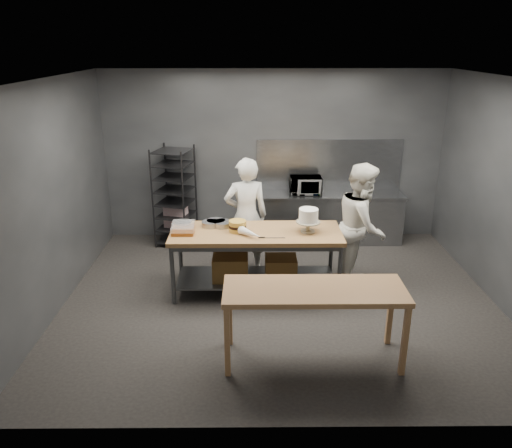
{
  "coord_description": "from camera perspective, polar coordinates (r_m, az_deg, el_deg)",
  "views": [
    {
      "loc": [
        -0.38,
        -6.26,
        3.44
      ],
      "look_at": [
        -0.33,
        0.22,
        1.05
      ],
      "focal_mm": 35.0,
      "sensor_mm": 36.0,
      "label": 1
    }
  ],
  "objects": [
    {
      "name": "speed_rack",
      "position": [
        8.85,
        -9.26,
        3.01
      ],
      "size": [
        0.74,
        0.78,
        1.75
      ],
      "color": "black",
      "rests_on": "ground"
    },
    {
      "name": "microwave",
      "position": [
        8.82,
        5.7,
        4.43
      ],
      "size": [
        0.54,
        0.37,
        0.3
      ],
      "primitive_type": "imported",
      "color": "black",
      "rests_on": "back_counter"
    },
    {
      "name": "pastry_clamshells",
      "position": [
        7.05,
        -8.33,
        -0.44
      ],
      "size": [
        0.33,
        0.42,
        0.11
      ],
      "color": "#AA6422",
      "rests_on": "work_table"
    },
    {
      "name": "ground",
      "position": [
        7.15,
        2.67,
        -8.52
      ],
      "size": [
        6.0,
        6.0,
        0.0
      ],
      "primitive_type": "plane",
      "color": "black",
      "rests_on": "ground"
    },
    {
      "name": "chef_right",
      "position": [
        7.35,
        11.99,
        -0.23
      ],
      "size": [
        0.92,
        1.06,
        1.85
      ],
      "primitive_type": "imported",
      "rotation": [
        0.0,
        0.0,
        1.29
      ],
      "color": "white",
      "rests_on": "ground"
    },
    {
      "name": "chef_behind",
      "position": [
        7.62,
        -1.14,
        0.88
      ],
      "size": [
        0.73,
        0.54,
        1.83
      ],
      "primitive_type": "imported",
      "rotation": [
        0.0,
        0.0,
        3.3
      ],
      "color": "white",
      "rests_on": "ground"
    },
    {
      "name": "work_table",
      "position": [
        7.12,
        -0.19,
        -3.49
      ],
      "size": [
        2.4,
        0.9,
        0.92
      ],
      "color": "olive",
      "rests_on": "ground"
    },
    {
      "name": "piping_bag",
      "position": [
        6.76,
        -0.64,
        -1.08
      ],
      "size": [
        0.35,
        0.36,
        0.12
      ],
      "primitive_type": "cone",
      "rotation": [
        1.57,
        0.0,
        0.78
      ],
      "color": "white",
      "rests_on": "work_table"
    },
    {
      "name": "near_counter",
      "position": [
        5.56,
        6.68,
        -8.1
      ],
      "size": [
        2.0,
        0.7,
        0.9
      ],
      "color": "olive",
      "rests_on": "ground"
    },
    {
      "name": "back_wall",
      "position": [
        8.98,
        1.99,
        7.76
      ],
      "size": [
        6.0,
        0.04,
        3.0
      ],
      "primitive_type": "cube",
      "color": "#4C4F54",
      "rests_on": "ground"
    },
    {
      "name": "cake_pans",
      "position": [
        7.23,
        -5.42,
        0.06
      ],
      "size": [
        0.83,
        0.34,
        0.07
      ],
      "color": "gray",
      "rests_on": "work_table"
    },
    {
      "name": "frosted_cake_stand",
      "position": [
        6.94,
        6.01,
        0.78
      ],
      "size": [
        0.34,
        0.34,
        0.34
      ],
      "color": "#A69E85",
      "rests_on": "work_table"
    },
    {
      "name": "offset_spatula",
      "position": [
        6.77,
        1.39,
        -1.57
      ],
      "size": [
        0.36,
        0.02,
        0.02
      ],
      "color": "slate",
      "rests_on": "work_table"
    },
    {
      "name": "layer_cake",
      "position": [
        6.98,
        -2.12,
        -0.24
      ],
      "size": [
        0.24,
        0.24,
        0.16
      ],
      "color": "gold",
      "rests_on": "work_table"
    },
    {
      "name": "back_counter",
      "position": [
        9.06,
        8.33,
        0.77
      ],
      "size": [
        2.6,
        0.6,
        0.9
      ],
      "color": "slate",
      "rests_on": "ground"
    },
    {
      "name": "splashback_panel",
      "position": [
        9.09,
        8.34,
        6.75
      ],
      "size": [
        2.6,
        0.02,
        0.9
      ],
      "primitive_type": "cube",
      "color": "slate",
      "rests_on": "back_counter"
    }
  ]
}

